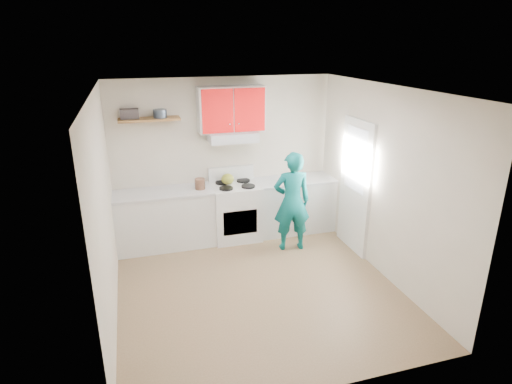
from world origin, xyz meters
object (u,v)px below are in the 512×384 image
object	(u,v)px
crock	(200,185)
person	(292,202)
kettle	(228,179)
tin	(160,114)
stove	(235,212)

from	to	relation	value
crock	person	world-z (taller)	person
kettle	person	distance (m)	1.13
tin	kettle	size ratio (longest dim) A/B	0.98
stove	person	size ratio (longest dim) A/B	0.58
tin	kettle	world-z (taller)	tin
stove	tin	distance (m)	1.97
stove	tin	size ratio (longest dim) A/B	4.56
kettle	crock	distance (m)	0.48
kettle	stove	bearing A→B (deg)	-18.00
tin	person	bearing A→B (deg)	-23.33
kettle	tin	bearing A→B (deg)	-160.18
kettle	person	size ratio (longest dim) A/B	0.13
tin	kettle	distance (m)	1.47
crock	person	bearing A→B (deg)	-24.86
crock	person	distance (m)	1.46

